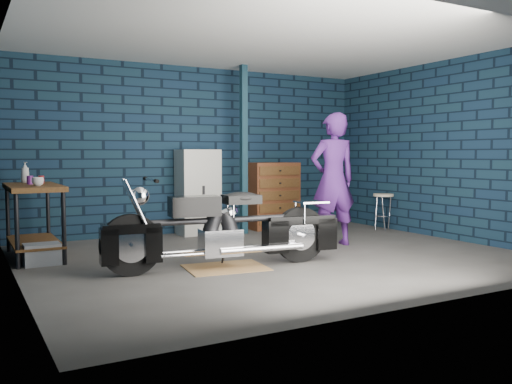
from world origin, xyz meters
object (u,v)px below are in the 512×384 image
locker (198,192)px  storage_bin (42,254)px  person (333,179)px  shop_stool (383,212)px  tool_chest (273,196)px  workbench (34,221)px  motorcycle (225,223)px

locker → storage_bin: bearing=-151.7°
person → shop_stool: size_ratio=3.01×
locker → tool_chest: bearing=0.0°
locker → shop_stool: 3.13m
locker → tool_chest: locker is taller
person → shop_stool: person is taller
workbench → motorcycle: bearing=-43.0°
motorcycle → shop_stool: motorcycle is taller
workbench → motorcycle: motorcycle is taller
person → locker: (-1.25, 1.89, -0.25)m
tool_chest → storage_bin: bearing=-160.8°
workbench → person: (3.81, -1.02, 0.47)m
motorcycle → storage_bin: (-1.79, 1.19, -0.39)m
storage_bin → locker: bearing=28.3°
workbench → locker: size_ratio=1.03×
motorcycle → shop_stool: (3.65, 1.46, -0.21)m
tool_chest → workbench: bearing=-167.6°
workbench → shop_stool: bearing=-2.4°
person → locker: person is taller
motorcycle → person: (1.99, 0.67, 0.41)m
person → workbench: bearing=-5.2°
motorcycle → locker: 2.66m
storage_bin → shop_stool: bearing=2.9°
motorcycle → locker: bearing=80.7°
motorcycle → person: person is taller
tool_chest → locker: bearing=180.0°
storage_bin → tool_chest: 4.18m
workbench → motorcycle: (1.81, -1.69, 0.06)m
tool_chest → shop_stool: size_ratio=1.84×
workbench → locker: (2.55, 0.86, 0.22)m
workbench → locker: 2.70m
shop_stool → motorcycle: bearing=-158.2°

